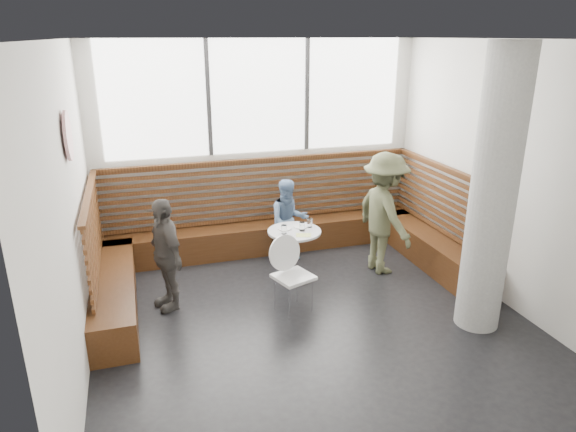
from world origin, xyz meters
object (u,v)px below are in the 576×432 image
object	(u,v)px
concrete_column	(493,194)
cafe_table	(294,245)
child_left	(166,254)
adult_man	(384,214)
child_back	(289,221)
cafe_chair	(292,268)

from	to	relation	value
concrete_column	cafe_table	distance (m)	2.65
concrete_column	child_left	world-z (taller)	concrete_column
adult_man	concrete_column	bearing A→B (deg)	-172.47
concrete_column	adult_man	distance (m)	1.85
concrete_column	cafe_table	xyz separation A→B (m)	(-1.73, 1.70, -1.07)
concrete_column	child_left	bearing A→B (deg)	156.85
adult_man	child_back	size ratio (longest dim) A/B	1.38
cafe_table	adult_man	xyz separation A→B (m)	(1.31, -0.05, 0.34)
cafe_chair	child_back	xyz separation A→B (m)	(0.40, 1.42, 0.08)
concrete_column	cafe_table	bearing A→B (deg)	135.43
child_back	child_left	size ratio (longest dim) A/B	0.88
cafe_table	child_back	distance (m)	0.72
concrete_column	cafe_table	world-z (taller)	concrete_column
child_back	cafe_chair	bearing A→B (deg)	-104.71
concrete_column	cafe_chair	world-z (taller)	concrete_column
cafe_table	child_left	world-z (taller)	child_left
cafe_chair	adult_man	bearing A→B (deg)	3.76
cafe_table	adult_man	bearing A→B (deg)	-2.21
child_left	adult_man	bearing A→B (deg)	76.21
cafe_table	child_back	xyz separation A→B (m)	(0.13, 0.70, 0.09)
adult_man	child_left	xyz separation A→B (m)	(-3.04, -0.18, -0.16)
concrete_column	cafe_chair	size ratio (longest dim) A/B	3.41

